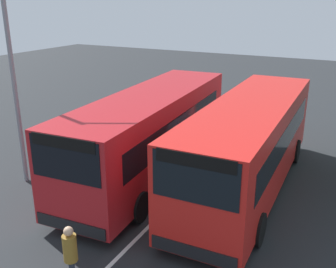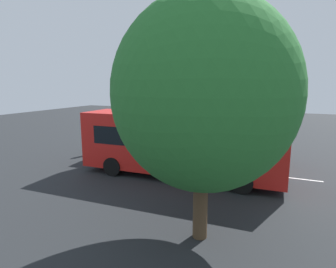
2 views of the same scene
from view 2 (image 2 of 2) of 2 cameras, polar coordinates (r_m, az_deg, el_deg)
The scene contains 7 objects.
ground_plane at distance 16.09m, azimuth 3.57°, elevation -6.46°, with size 68.80×68.80×0.00m, color #232628.
bus_far_left at distance 17.36m, azimuth 5.10°, elevation 0.66°, with size 10.20×3.13×3.16m.
bus_center_left at distance 13.84m, azimuth 2.31°, elevation -1.78°, with size 10.12×2.83×3.16m.
pedestrian at distance 19.12m, azimuth -14.96°, elevation -1.02°, with size 0.45×0.45×1.69m.
street_lamp at distance 21.40m, azimuth 1.73°, elevation 9.17°, with size 1.22×2.20×7.29m.
depot_tree at distance 7.91m, azimuth 7.13°, elevation 8.08°, with size 5.28×4.75×7.12m.
lane_stripe_outer_left at distance 16.09m, azimuth 3.57°, elevation -6.45°, with size 14.00×0.12×0.01m, color silver.
Camera 2 is at (-5.19, 14.51, 4.63)m, focal length 29.74 mm.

